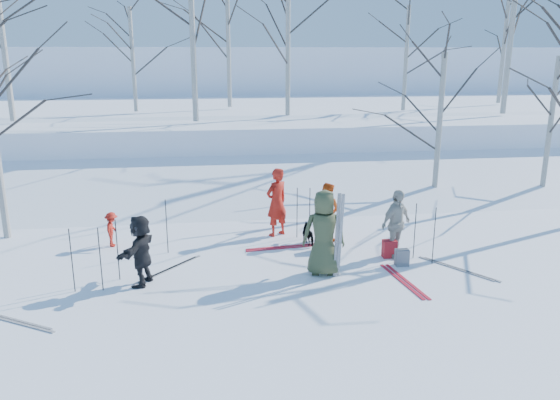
{
  "coord_description": "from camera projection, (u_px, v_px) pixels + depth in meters",
  "views": [
    {
      "loc": [
        -1.64,
        -10.92,
        4.7
      ],
      "look_at": [
        0.0,
        1.5,
        1.3
      ],
      "focal_mm": 35.0,
      "sensor_mm": 36.0,
      "label": 1
    }
  ],
  "objects": [
    {
      "name": "ski_pole_a",
      "position": [
        167.0,
        226.0,
        13.06
      ],
      "size": [
        0.02,
        0.02,
        1.34
      ],
      "primitive_type": "cylinder",
      "color": "black",
      "rests_on": "ground"
    },
    {
      "name": "skier_grey_west",
      "position": [
        141.0,
        250.0,
        11.25
      ],
      "size": [
        0.87,
        1.46,
        1.5
      ],
      "primitive_type": "imported",
      "rotation": [
        0.0,
        0.0,
        4.38
      ],
      "color": "black",
      "rests_on": "ground"
    },
    {
      "name": "skier_redor_behind",
      "position": [
        327.0,
        211.0,
        14.02
      ],
      "size": [
        0.92,
        0.9,
        1.5
      ],
      "primitive_type": "imported",
      "rotation": [
        0.0,
        0.0,
        2.46
      ],
      "color": "#CF450F",
      "rests_on": "ground"
    },
    {
      "name": "skier_olive_center",
      "position": [
        324.0,
        233.0,
        11.73
      ],
      "size": [
        1.01,
        0.75,
        1.89
      ],
      "primitive_type": "imported",
      "rotation": [
        0.0,
        0.0,
        2.97
      ],
      "color": "#3B4328",
      "rests_on": "ground"
    },
    {
      "name": "birch_plateau_e",
      "position": [
        228.0,
        39.0,
        25.03
      ],
      "size": [
        4.93,
        4.93,
        6.19
      ],
      "primitive_type": null,
      "color": "silver",
      "rests_on": "snow_plateau"
    },
    {
      "name": "ski_pair_e",
      "position": [
        404.0,
        281.0,
        11.57
      ],
      "size": [
        0.72,
        1.95,
        0.02
      ],
      "primitive_type": null,
      "rotation": [
        0.0,
        0.0,
        0.14
      ],
      "color": "#B21929",
      "rests_on": "ground"
    },
    {
      "name": "dog",
      "position": [
        309.0,
        234.0,
        13.77
      ],
      "size": [
        0.46,
        0.66,
        0.51
      ],
      "primitive_type": "imported",
      "rotation": [
        0.0,
        0.0,
        3.47
      ],
      "color": "black",
      "rests_on": "ground"
    },
    {
      "name": "ski_pair_d",
      "position": [
        13.0,
        321.0,
        9.86
      ],
      "size": [
        1.88,
        2.08,
        0.02
      ],
      "primitive_type": null,
      "rotation": [
        0.0,
        0.0,
        1.03
      ],
      "color": "silver",
      "rests_on": "ground"
    },
    {
      "name": "snow_plateau",
      "position": [
        240.0,
        127.0,
        27.89
      ],
      "size": [
        70.0,
        18.0,
        2.2
      ],
      "primitive_type": "cube",
      "color": "white",
      "rests_on": "ground"
    },
    {
      "name": "ski_pole_c",
      "position": [
        415.0,
        231.0,
        12.72
      ],
      "size": [
        0.02,
        0.02,
        1.34
      ],
      "primitive_type": "cylinder",
      "color": "black",
      "rests_on": "ground"
    },
    {
      "name": "skier_red_north",
      "position": [
        277.0,
        202.0,
        14.27
      ],
      "size": [
        0.79,
        0.73,
        1.81
      ],
      "primitive_type": "imported",
      "rotation": [
        0.0,
        0.0,
        3.73
      ],
      "color": "#B71B11",
      "rests_on": "ground"
    },
    {
      "name": "ski_pair_a",
      "position": [
        283.0,
        247.0,
        13.57
      ],
      "size": [
        0.61,
        1.94,
        0.02
      ],
      "primitive_type": null,
      "rotation": [
        0.0,
        0.0,
        1.68
      ],
      "color": "#B21929",
      "rests_on": "ground"
    },
    {
      "name": "ski_pole_e",
      "position": [
        434.0,
        236.0,
        12.38
      ],
      "size": [
        0.02,
        0.02,
        1.34
      ],
      "primitive_type": "cylinder",
      "color": "black",
      "rests_on": "ground"
    },
    {
      "name": "skier_cream_east",
      "position": [
        396.0,
        224.0,
        12.77
      ],
      "size": [
        1.02,
        0.85,
        1.64
      ],
      "primitive_type": "imported",
      "rotation": [
        0.0,
        0.0,
        0.57
      ],
      "color": "beige",
      "rests_on": "ground"
    },
    {
      "name": "birch_edge_e",
      "position": [
        439.0,
        129.0,
        17.36
      ],
      "size": [
        3.89,
        3.89,
        4.71
      ],
      "primitive_type": null,
      "color": "silver",
      "rests_on": "ground"
    },
    {
      "name": "skier_red_seated",
      "position": [
        112.0,
        229.0,
        13.57
      ],
      "size": [
        0.37,
        0.59,
        0.88
      ],
      "primitive_type": "imported",
      "rotation": [
        0.0,
        0.0,
        1.5
      ],
      "color": "#B71B11",
      "rests_on": "ground"
    },
    {
      "name": "far_hill",
      "position": [
        226.0,
        84.0,
        47.72
      ],
      "size": [
        90.0,
        30.0,
        6.0
      ],
      "primitive_type": "cube",
      "color": "white",
      "rests_on": "ground"
    },
    {
      "name": "ground",
      "position": [
        289.0,
        275.0,
        11.89
      ],
      "size": [
        120.0,
        120.0,
        0.0
      ],
      "primitive_type": "plane",
      "color": "white",
      "rests_on": "ground"
    },
    {
      "name": "backpack_dark",
      "position": [
        322.0,
        243.0,
        13.3
      ],
      "size": [
        0.34,
        0.24,
        0.4
      ],
      "primitive_type": "cube",
      "color": "black",
      "rests_on": "ground"
    },
    {
      "name": "ski_pole_h",
      "position": [
        100.0,
        259.0,
        10.98
      ],
      "size": [
        0.02,
        0.02,
        1.34
      ],
      "primitive_type": "cylinder",
      "color": "black",
      "rests_on": "ground"
    },
    {
      "name": "birch_plateau_g",
      "position": [
        192.0,
        20.0,
        19.54
      ],
      "size": [
        5.67,
        5.67,
        7.24
      ],
      "primitive_type": null,
      "color": "silver",
      "rests_on": "snow_plateau"
    },
    {
      "name": "backpack_grey",
      "position": [
        402.0,
        257.0,
        12.4
      ],
      "size": [
        0.3,
        0.2,
        0.38
      ],
      "primitive_type": "cube",
      "color": "slate",
      "rests_on": "ground"
    },
    {
      "name": "upright_ski_left",
      "position": [
        337.0,
        236.0,
        11.53
      ],
      "size": [
        0.1,
        0.17,
        1.9
      ],
      "primitive_type": "cube",
      "rotation": [
        0.07,
        0.0,
        0.22
      ],
      "color": "silver",
      "rests_on": "ground"
    },
    {
      "name": "birch_plateau_b",
      "position": [
        406.0,
        59.0,
        23.76
      ],
      "size": [
        3.71,
        3.71,
        4.45
      ],
      "primitive_type": null,
      "color": "silver",
      "rests_on": "snow_plateau"
    },
    {
      "name": "ski_pole_b",
      "position": [
        297.0,
        213.0,
        14.16
      ],
      "size": [
        0.02,
        0.02,
        1.34
      ],
      "primitive_type": "cylinder",
      "color": "black",
      "rests_on": "ground"
    },
    {
      "name": "ski_pole_g",
      "position": [
        72.0,
        261.0,
        10.91
      ],
      "size": [
        0.02,
        0.02,
        1.34
      ],
      "primitive_type": "cylinder",
      "color": "black",
      "rests_on": "ground"
    },
    {
      "name": "birch_plateau_c",
      "position": [
        288.0,
        42.0,
        21.67
      ],
      "size": [
        4.64,
        4.64,
        5.77
      ],
      "primitive_type": null,
      "color": "silver",
      "rests_on": "snow_plateau"
    },
    {
      "name": "backpack_red",
      "position": [
        389.0,
        249.0,
        12.9
      ],
      "size": [
        0.32,
        0.22,
        0.42
      ],
      "primitive_type": "cube",
      "color": "maroon",
      "rests_on": "ground"
    },
    {
      "name": "ski_pole_d",
      "position": [
        117.0,
        250.0,
        11.5
      ],
      "size": [
        0.02,
        0.02,
        1.34
      ],
      "primitive_type": "cylinder",
      "color": "black",
      "rests_on": "ground"
    },
    {
      "name": "upright_ski_right",
      "position": [
        340.0,
        236.0,
        11.51
      ],
      "size": [
        0.1,
        0.23,
        1.89
      ],
      "primitive_type": "cube",
      "rotation": [
        0.1,
        0.0,
        0.12
      ],
      "color": "silver",
      "rests_on": "ground"
    },
    {
      "name": "ski_pair_b",
      "position": [
        169.0,
        269.0,
        12.2
      ],
      "size": [
        2.08,
        2.1,
        0.02
      ],
      "primitive_type": null,
      "rotation": [
        0.0,
        0.0,
        -0.72
      ],
      "color": "silver",
      "rests_on": "ground"
    },
    {
      "name": "birch_plateau_d",
      "position": [
        133.0,
        60.0,
        23.31
      ],
      "size": [
        3.65,
        3.65,
        4.36
      ],
      "primitive_type": null,
      "color": "silver",
      "rests_on": "snow_plateau"
    },
    {
      "name": "birch_plateau_i",
      "position": [
        505.0,
        39.0,
        27.1
      ],
      "size": [
        4.97,
        4.97,
        6.25
      ],
      "primitive_type": null,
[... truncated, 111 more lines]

